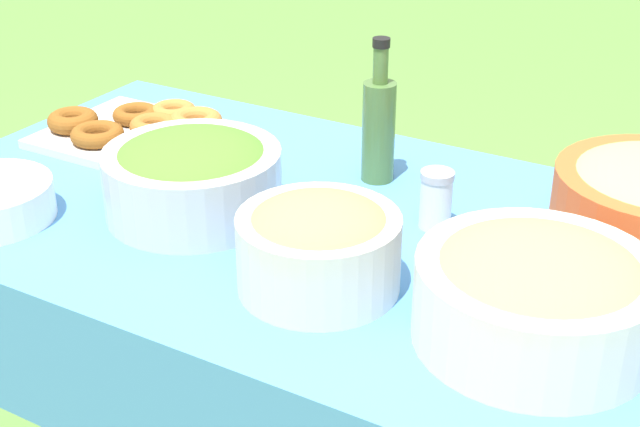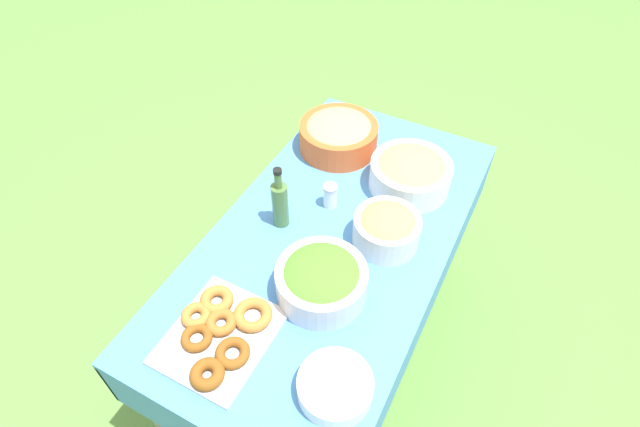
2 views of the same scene
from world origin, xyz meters
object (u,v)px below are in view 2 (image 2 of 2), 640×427
object	(u,v)px
plate_stack	(335,387)
bread_bowl	(411,173)
pasta_bowl	(339,134)
olive_oil_bottle	(280,203)
donut_platter	(221,332)
fruit_bowl	(387,228)
salad_bowl	(321,280)

from	to	relation	value
plate_stack	bread_bowl	size ratio (longest dim) A/B	0.68
pasta_bowl	olive_oil_bottle	distance (m)	0.47
pasta_bowl	donut_platter	bearing A→B (deg)	-175.29
donut_platter	fruit_bowl	bearing A→B (deg)	-27.06
olive_oil_bottle	fruit_bowl	bearing A→B (deg)	-75.94
salad_bowl	fruit_bowl	size ratio (longest dim) A/B	1.26
donut_platter	plate_stack	size ratio (longest dim) A/B	1.77
salad_bowl	olive_oil_bottle	size ratio (longest dim) A/B	1.13
pasta_bowl	plate_stack	distance (m)	1.04
salad_bowl	bread_bowl	world-z (taller)	bread_bowl
donut_platter	bread_bowl	bearing A→B (deg)	-16.93
plate_stack	olive_oil_bottle	distance (m)	0.65
donut_platter	fruit_bowl	world-z (taller)	fruit_bowl
pasta_bowl	fruit_bowl	world-z (taller)	pasta_bowl
plate_stack	fruit_bowl	distance (m)	0.57
olive_oil_bottle	fruit_bowl	distance (m)	0.37
salad_bowl	donut_platter	distance (m)	0.34
pasta_bowl	plate_stack	bearing A→B (deg)	-154.39
salad_bowl	olive_oil_bottle	xyz separation A→B (m)	(0.20, 0.26, 0.03)
pasta_bowl	fruit_bowl	distance (m)	0.52
fruit_bowl	plate_stack	bearing A→B (deg)	-171.42
pasta_bowl	bread_bowl	bearing A→B (deg)	-103.48
donut_platter	bread_bowl	xyz separation A→B (m)	(0.86, -0.26, 0.05)
olive_oil_bottle	bread_bowl	distance (m)	0.51
salad_bowl	pasta_bowl	bearing A→B (deg)	21.87
pasta_bowl	bread_bowl	distance (m)	0.35
donut_platter	bread_bowl	distance (m)	0.90
salad_bowl	bread_bowl	distance (m)	0.59
fruit_bowl	bread_bowl	bearing A→B (deg)	4.96
salad_bowl	bread_bowl	xyz separation A→B (m)	(0.58, -0.07, 0.00)
bread_bowl	fruit_bowl	world-z (taller)	bread_bowl
plate_stack	bread_bowl	world-z (taller)	bread_bowl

